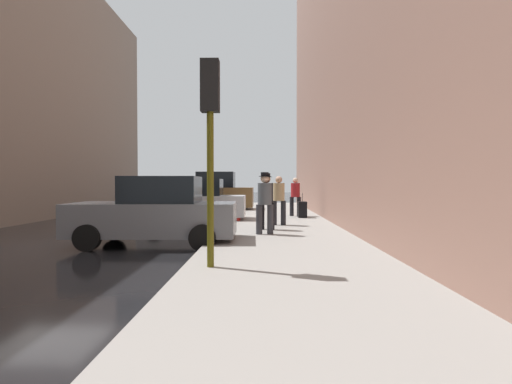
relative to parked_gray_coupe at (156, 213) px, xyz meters
The scene contains 12 objects.
ground_plane 2.79m from the parked_gray_coupe, behind, with size 120.00×120.00×0.00m, color black.
sidewalk 3.45m from the parked_gray_coupe, ahead, with size 4.00×40.00×0.15m, color gray.
parked_gray_coupe is the anchor object (origin of this frame).
parked_silver_sedan 5.97m from the parked_gray_coupe, 90.00° to the left, with size 4.21×2.07×1.79m.
parked_bronze_suv 12.25m from the parked_gray_coupe, 90.00° to the left, with size 4.62×2.09×2.25m.
fire_hydrant 5.52m from the parked_gray_coupe, 70.88° to the left, with size 0.42×0.22×0.70m.
traffic_light 4.29m from the parked_gray_coupe, 61.16° to the right, with size 0.32×0.32×3.60m.
pedestrian_in_red_jacket 8.62m from the parked_gray_coupe, 60.50° to the left, with size 0.52×0.45×1.71m.
pedestrian_in_tan_coat 4.95m from the parked_gray_coupe, 47.44° to the left, with size 0.51×0.43×1.71m.
pedestrian_with_beanie 3.05m from the parked_gray_coupe, 21.30° to the left, with size 0.51×0.42×1.78m.
pedestrian_with_fedora 3.70m from the parked_gray_coupe, 38.13° to the left, with size 0.51×0.43×1.78m.
rolling_suitcase 8.08m from the parked_gray_coupe, 56.32° to the left, with size 0.36×0.56×1.04m.
Camera 1 is at (5.40, -10.03, 1.61)m, focal length 28.00 mm.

